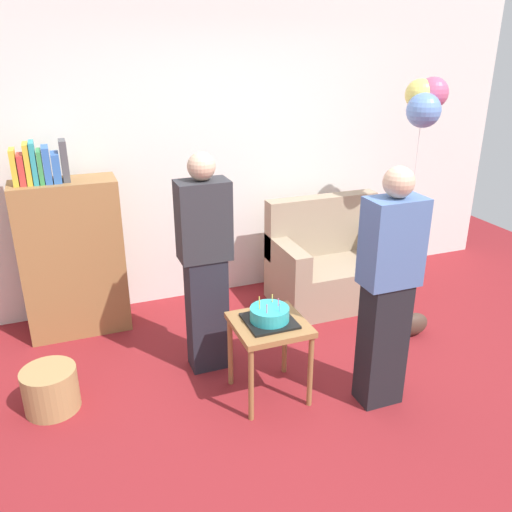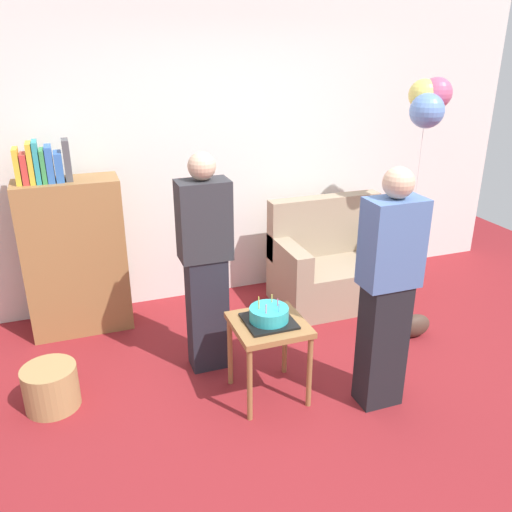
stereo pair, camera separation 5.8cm
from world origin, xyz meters
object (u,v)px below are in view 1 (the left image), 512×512
couch (330,266)px  wicker_basket (51,389)px  person_blowing_candles (205,265)px  handbag (412,324)px  birthday_cake (270,315)px  bookshelf (72,255)px  side_table (269,333)px  person_holding_cake (388,290)px  balloon_bunch (425,100)px

couch → wicker_basket: couch is taller
wicker_basket → person_blowing_candles: bearing=6.3°
person_blowing_candles → handbag: 1.88m
couch → birthday_cake: bearing=-133.2°
birthday_cake → wicker_basket: bearing=165.2°
bookshelf → handbag: (2.59, -1.11, -0.59)m
side_table → couch: bearing=46.8°
person_holding_cake → handbag: (0.75, 0.63, -0.73)m
person_holding_cake → handbag: person_holding_cake is taller
wicker_basket → bookshelf: bearing=76.2°
handbag → balloon_bunch: 1.88m
couch → balloon_bunch: 1.66m
couch → person_holding_cake: (-0.42, -1.49, 0.49)m
birthday_cake → handbag: bearing=12.3°
person_holding_cake → wicker_basket: (-2.10, 0.69, -0.68)m
birthday_cake → person_holding_cake: size_ratio=0.20×
birthday_cake → couch: bearing=46.8°
birthday_cake → person_blowing_candles: 0.61m
side_table → person_blowing_candles: (-0.29, 0.50, 0.35)m
couch → wicker_basket: bearing=-162.5°
balloon_bunch → birthday_cake: bearing=-152.4°
side_table → balloon_bunch: 2.42m
balloon_bunch → handbag: bearing=-119.6°
bookshelf → birthday_cake: size_ratio=5.04×
person_holding_cake → side_table: bearing=-5.9°
wicker_basket → handbag: 2.85m
wicker_basket → balloon_bunch: balloon_bunch is taller
side_table → wicker_basket: (-1.42, 0.37, -0.34)m
person_blowing_candles → balloon_bunch: balloon_bunch is taller
person_holding_cake → balloon_bunch: balloon_bunch is taller
person_blowing_candles → balloon_bunch: bearing=-9.5°
side_table → handbag: 1.51m
handbag → balloon_bunch: balloon_bunch is taller
person_blowing_candles → side_table: bearing=-81.1°
person_holding_cake → balloon_bunch: (1.10, 1.25, 1.01)m
couch → birthday_cake: size_ratio=3.44×
person_blowing_candles → person_holding_cake: (0.97, -0.82, 0.00)m
bookshelf → person_blowing_candles: 1.27m
birthday_cake → balloon_bunch: (1.78, 0.93, 1.22)m
side_table → person_holding_cake: (0.68, -0.32, 0.35)m
bookshelf → side_table: bookshelf is taller
person_holding_cake → wicker_basket: bearing=1.0°
balloon_bunch → wicker_basket: bearing=-170.2°
person_holding_cake → balloon_bunch: size_ratio=0.81×
handbag → couch: bearing=111.1°
couch → person_blowing_candles: person_blowing_candles is taller
side_table → balloon_bunch: size_ratio=0.28×
side_table → birthday_cake: bearing=172.6°
person_blowing_candles → person_holding_cake: 1.27m
side_table → birthday_cake: (-0.00, 0.00, 0.14)m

